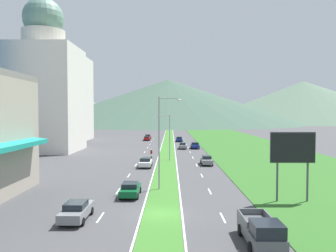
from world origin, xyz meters
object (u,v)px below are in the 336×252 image
at_px(billboard_roadside, 293,151).
at_px(car_0, 179,139).
at_px(car_5, 195,145).
at_px(car_7, 145,162).
at_px(pickup_truck_0, 261,232).
at_px(car_2, 207,160).
at_px(car_3, 147,138).
at_px(street_lamp_mid, 168,134).
at_px(car_1, 183,146).
at_px(car_6, 148,137).
at_px(street_lamp_near, 161,137).
at_px(car_8, 76,210).
at_px(motorcycle_rider, 151,154).
at_px(car_4, 130,189).

distance_m(billboard_roadside, car_0, 71.18).
xyz_separation_m(car_5, car_7, (-10.04, -28.87, -0.01)).
distance_m(billboard_roadside, pickup_truck_0, 13.29).
bearing_deg(car_2, car_3, -164.86).
relative_size(street_lamp_mid, car_1, 2.09).
bearing_deg(car_6, car_2, -166.47).
xyz_separation_m(car_7, pickup_truck_0, (9.99, -32.51, 0.21)).
bearing_deg(car_0, car_5, 9.59).
distance_m(street_lamp_mid, car_5, 22.58).
xyz_separation_m(car_0, pickup_truck_0, (3.37, -81.59, 0.22)).
xyz_separation_m(car_2, car_5, (-0.07, 26.30, 0.01)).
height_order(car_2, car_6, car_6).
distance_m(street_lamp_near, pickup_truck_0, 18.51).
bearing_deg(car_6, car_7, -176.49).
relative_size(car_0, car_2, 0.97).
relative_size(car_0, car_5, 0.93).
relative_size(car_6, car_8, 0.97).
distance_m(car_3, motorcycle_rider, 42.60).
bearing_deg(car_3, car_8, 179.98).
bearing_deg(motorcycle_rider, car_1, -20.89).
relative_size(car_2, car_8, 0.94).
height_order(car_3, car_4, car_4).
relative_size(car_0, car_8, 0.91).
relative_size(street_lamp_mid, motorcycle_rider, 4.19).
xyz_separation_m(billboard_roadside, car_4, (-16.15, 2.22, -4.28)).
bearing_deg(street_lamp_near, car_0, 86.82).
relative_size(car_4, car_7, 1.00).
height_order(car_0, car_7, car_7).
bearing_deg(car_8, car_3, -0.02).
bearing_deg(car_5, street_lamp_mid, -17.09).
bearing_deg(car_3, street_lamp_near, -174.59).
xyz_separation_m(street_lamp_near, car_4, (-3.16, -3.03, -5.20)).
height_order(billboard_roadside, car_1, billboard_roadside).
xyz_separation_m(billboard_roadside, car_5, (-5.95, 50.22, -4.24)).
bearing_deg(pickup_truck_0, car_8, -111.55).
height_order(car_1, car_5, car_5).
relative_size(car_6, motorcycle_rider, 2.31).
height_order(street_lamp_near, car_1, street_lamp_near).
distance_m(car_1, car_3, 27.18).
bearing_deg(billboard_roadside, car_3, 104.71).
bearing_deg(car_1, car_4, -8.58).
bearing_deg(motorcycle_rider, car_0, -9.30).
bearing_deg(car_5, street_lamp_near, -8.90).
height_order(car_6, pickup_truck_0, pickup_truck_0).
relative_size(car_5, motorcycle_rider, 2.34).
bearing_deg(billboard_roadside, street_lamp_near, 158.00).
distance_m(street_lamp_mid, billboard_roadside, 31.56).
xyz_separation_m(car_7, car_8, (-3.58, -27.15, 0.01)).
distance_m(car_1, car_5, 3.20).
bearing_deg(billboard_roadside, car_8, -163.51).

